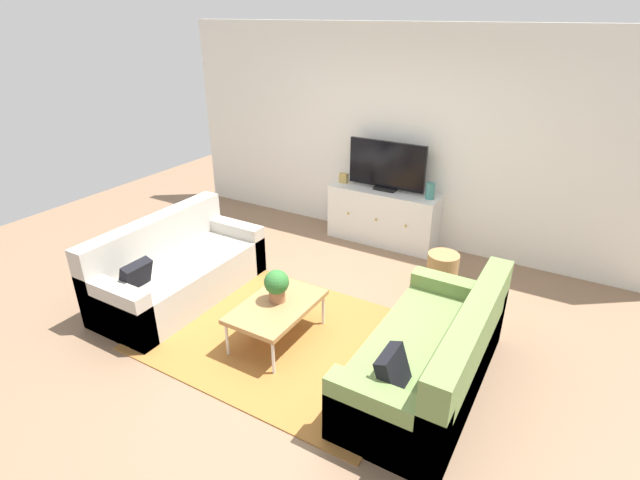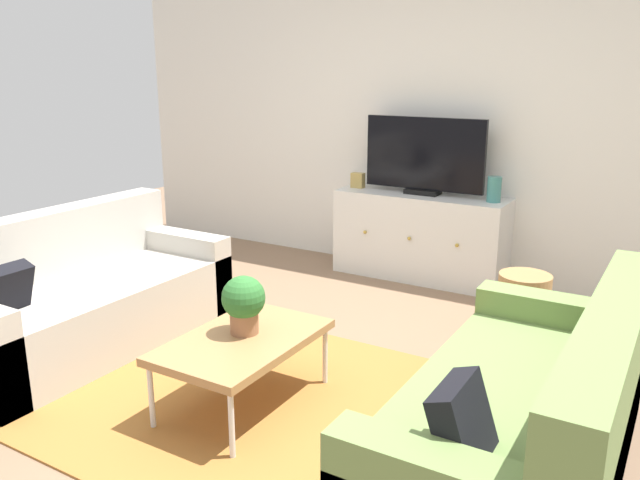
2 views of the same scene
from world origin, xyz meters
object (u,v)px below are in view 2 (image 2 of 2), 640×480
Objects in this scene: mantel_clock at (358,180)px; wicker_basket at (523,306)px; tv_console at (420,236)px; glass_vase at (494,189)px; coffee_table at (243,343)px; couch_left_side at (79,301)px; flat_screen_tv at (424,156)px; couch_right_side at (536,425)px; potted_plant at (244,302)px.

mantel_clock is 1.94m from wicker_basket.
glass_vase is (0.60, 0.00, 0.46)m from tv_console.
wicker_basket is (1.04, 1.66, -0.14)m from coffee_table.
couch_left_side is 14.17× the size of mantel_clock.
tv_console is at bearing 90.76° from coffee_table.
flat_screen_tv reaches higher than glass_vase.
couch_left_side is at bearing 180.00° from couch_right_side.
couch_left_side is 2.86m from flat_screen_tv.
wicker_basket is at bearing -26.17° from mantel_clock.
couch_right_side is at bearing -48.52° from mantel_clock.
couch_left_side is 1.00× the size of couch_right_side.
couch_right_side is 5.92× the size of potted_plant.
couch_left_side and couch_right_side have the same top height.
mantel_clock reaches higher than potted_plant.
tv_console is 0.75m from glass_vase.
couch_right_side is 1.62m from wicker_basket.
tv_console is 0.73m from mantel_clock.
couch_right_side is 2.93m from flat_screen_tv.
coffee_table is 2.48m from tv_console.
mantel_clock is at bearing 71.95° from couch_left_side.
flat_screen_tv is at bearing 122.10° from couch_right_side.
tv_console reaches higher than coffee_table.
couch_left_side reaches higher than tv_console.
flat_screen_tv reaches higher than wicker_basket.
coffee_table is 2.59m from mantel_clock.
couch_right_side is at bearing -69.14° from glass_vase.
tv_console is 7.16× the size of glass_vase.
coffee_table is 2.59m from flat_screen_tv.
wicker_basket is at bearing 56.43° from potted_plant.
glass_vase is (0.59, 2.42, 0.26)m from potted_plant.
potted_plant reaches higher than wicker_basket.
flat_screen_tv is at bearing 1.92° from mantel_clock.
coffee_table is at bearing -89.24° from tv_console.
couch_right_side is at bearing -57.90° from flat_screen_tv.
couch_right_side is 2.81m from tv_console.
potted_plant is 2.49m from flat_screen_tv.
potted_plant is at bearing -178.15° from couch_right_side.
glass_vase reaches higher than potted_plant.
couch_left_side is 5.92× the size of potted_plant.
couch_right_side is 9.19× the size of glass_vase.
potted_plant is 1.55× the size of glass_vase.
mantel_clock is (-1.19, 0.00, -0.04)m from glass_vase.
flat_screen_tv is at bearing 178.08° from glass_vase.
glass_vase reaches higher than tv_console.
potted_plant is at bearing -89.90° from tv_console.
tv_console is 3.29× the size of wicker_basket.
tv_console is 1.41× the size of flat_screen_tv.
flat_screen_tv is at bearing 90.76° from coffee_table.
couch_right_side is at bearing 1.85° from potted_plant.
glass_vase is at bearing 76.25° from potted_plant.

